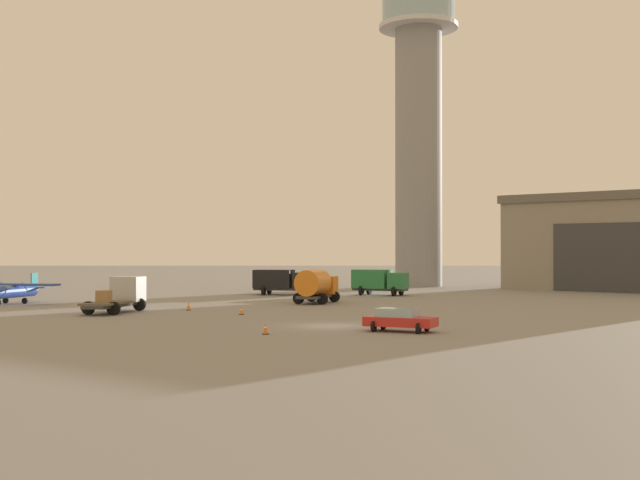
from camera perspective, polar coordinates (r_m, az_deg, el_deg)
name	(u,v)px	position (r m, az deg, el deg)	size (l,w,h in m)	color
ground_plane	(331,326)	(52.85, 0.78, -5.90)	(400.00, 400.00, 0.00)	gray
control_tower	(419,115)	(111.86, 6.80, 8.49)	(10.39, 10.39, 43.42)	gray
airplane_blue	(15,290)	(79.07, -20.14, -3.22)	(9.04, 7.08, 2.68)	#2847A8
truck_box_black	(282,281)	(88.95, -2.59, -2.79)	(6.45, 3.97, 2.66)	#38383D
truck_box_green	(380,281)	(88.31, 4.10, -2.80)	(6.13, 4.66, 2.70)	#38383D
truck_flatbed_silver	(121,295)	(66.52, -13.44, -3.68)	(3.97, 7.27, 2.70)	#38383D
truck_fuel_tanker_orange	(316,285)	(74.81, -0.25, -3.09)	(4.27, 6.10, 3.04)	#38383D
car_red	(400,319)	(49.32, 5.50, -5.41)	(4.50, 3.32, 1.37)	red
traffic_cone_near_left	(266,328)	(47.66, -3.70, -6.06)	(0.36, 0.36, 0.68)	black
traffic_cone_near_right	(242,310)	(62.21, -5.36, -4.82)	(0.36, 0.36, 0.62)	black
traffic_cone_mid_apron	(189,306)	(67.06, -8.95, -4.48)	(0.36, 0.36, 0.72)	black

